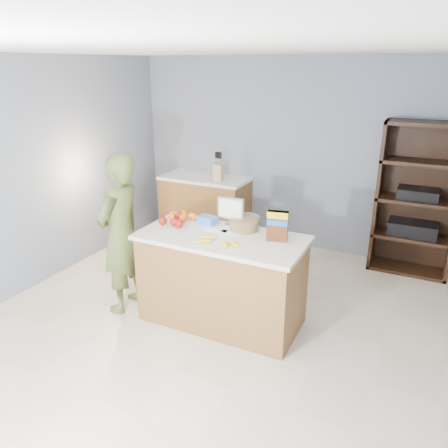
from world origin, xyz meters
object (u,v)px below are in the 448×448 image
at_px(shelving_unit, 417,202).
at_px(tv, 231,210).
at_px(counter_peninsula, 222,282).
at_px(cereal_box, 278,224).
at_px(person, 121,234).

bearing_deg(shelving_unit, tv, -132.45).
xyz_separation_m(counter_peninsula, cereal_box, (0.50, 0.11, 0.65)).
xyz_separation_m(counter_peninsula, shelving_unit, (1.55, 2.05, 0.45)).
distance_m(counter_peninsula, shelving_unit, 2.61).
xyz_separation_m(person, cereal_box, (1.52, 0.31, 0.25)).
relative_size(counter_peninsula, tv, 5.53).
bearing_deg(shelving_unit, cereal_box, -118.50).
xyz_separation_m(counter_peninsula, tv, (-0.05, 0.30, 0.64)).
height_order(person, tv, person).
distance_m(counter_peninsula, person, 1.11).
bearing_deg(counter_peninsula, person, -169.07).
relative_size(person, tv, 5.73).
bearing_deg(person, cereal_box, 100.02).
height_order(shelving_unit, person, shelving_unit).
distance_m(tv, cereal_box, 0.58).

